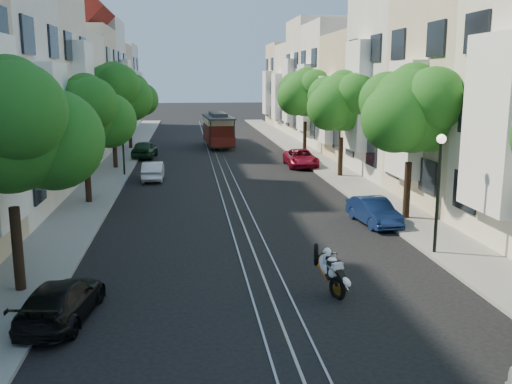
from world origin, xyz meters
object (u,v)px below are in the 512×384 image
object	(u,v)px
tree_e_d	(306,94)
parked_car_w_mid	(153,171)
parked_car_e_far	(301,158)
lamp_west	(123,131)
tree_w_a	(9,131)
tree_w_c	(113,94)
tree_w_b	(85,115)
parked_car_w_near	(61,301)
cable_car	(218,128)
parked_car_w_far	(145,149)
lamp_east	(439,176)
parked_car_e_mid	(374,211)
tree_e_b	(413,112)
tree_w_d	(129,96)
sportbike_rider	(329,268)
tree_e_c	(343,103)

from	to	relation	value
tree_e_d	parked_car_w_mid	distance (m)	16.33
parked_car_e_far	lamp_west	bearing A→B (deg)	-166.87
tree_w_a	tree_w_c	xyz separation A→B (m)	(0.00, 23.00, 0.34)
tree_w_a	tree_w_b	distance (m)	12.00
tree_w_a	parked_car_w_near	bearing A→B (deg)	-53.63
cable_car	parked_car_w_far	world-z (taller)	cable_car
lamp_east	parked_car_e_mid	distance (m)	5.05
parked_car_w_far	tree_e_b	bearing A→B (deg)	127.06
tree_e_d	lamp_west	world-z (taller)	tree_e_d
tree_w_a	lamp_west	size ratio (longest dim) A/B	1.61
parked_car_e_far	parked_car_w_mid	xyz separation A→B (m)	(-10.00, -4.15, -0.04)
tree_e_b	parked_car_e_mid	distance (m)	4.53
tree_w_d	parked_car_e_far	distance (m)	17.59
tree_w_c	sportbike_rider	distance (m)	26.00
tree_e_b	parked_car_w_far	bearing A→B (deg)	121.14
parked_car_e_mid	tree_e_c	bearing A→B (deg)	75.21
tree_e_d	parked_car_w_far	distance (m)	13.54
tree_e_b	tree_w_d	size ratio (longest dim) A/B	1.03
tree_w_c	parked_car_w_mid	bearing A→B (deg)	-59.23
tree_w_a	parked_car_e_mid	size ratio (longest dim) A/B	1.94
lamp_west	parked_car_w_near	bearing A→B (deg)	-88.19
tree_w_b	tree_w_d	world-z (taller)	tree_w_d
parked_car_w_far	parked_car_e_mid	bearing A→B (deg)	123.00
tree_e_b	tree_w_b	world-z (taller)	tree_e_b
tree_w_c	tree_e_c	bearing A→B (deg)	-19.15
tree_e_b	tree_e_d	world-z (taller)	tree_e_d
lamp_east	sportbike_rider	xyz separation A→B (m)	(-4.59, -3.09, -2.08)
cable_car	parked_car_w_far	xyz separation A→B (m)	(-6.10, -6.72, -0.97)
parked_car_e_far	tree_w_a	bearing A→B (deg)	-118.29
tree_e_d	tree_w_a	bearing A→B (deg)	-116.41
tree_w_c	parked_car_w_mid	world-z (taller)	tree_w_c
parked_car_w_near	parked_car_w_mid	xyz separation A→B (m)	(1.20, 20.49, 0.04)
tree_w_c	sportbike_rider	world-z (taller)	tree_w_c
parked_car_e_mid	parked_car_e_far	world-z (taller)	parked_car_e_far
tree_w_a	tree_w_b	world-z (taller)	tree_w_a
tree_e_c	cable_car	distance (m)	18.53
tree_w_a	cable_car	distance (m)	35.96
tree_e_c	tree_w_b	world-z (taller)	tree_e_c
parked_car_w_near	parked_car_w_mid	size ratio (longest dim) A/B	1.06
tree_w_b	parked_car_w_mid	bearing A→B (deg)	66.83
tree_w_b	lamp_west	xyz separation A→B (m)	(0.84, 8.02, -1.55)
tree_e_d	tree_w_d	distance (m)	15.25
parked_car_w_mid	tree_w_d	bearing A→B (deg)	-79.99
tree_e_d	tree_w_b	world-z (taller)	tree_e_d
sportbike_rider	parked_car_e_mid	xyz separation A→B (m)	(3.85, 7.53, -0.20)
lamp_west	parked_car_e_far	size ratio (longest dim) A/B	0.95
lamp_west	parked_car_w_far	xyz separation A→B (m)	(0.70, 8.26, -2.16)
tree_e_b	tree_w_a	distance (m)	16.01
tree_e_c	tree_e_d	distance (m)	11.00
lamp_west	parked_car_w_far	bearing A→B (deg)	85.16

